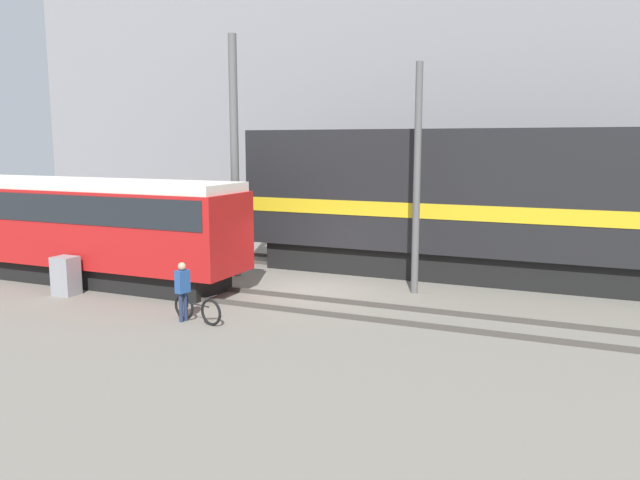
{
  "coord_description": "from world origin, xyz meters",
  "views": [
    {
      "loc": [
        8.0,
        -17.65,
        4.68
      ],
      "look_at": [
        0.65,
        -0.81,
        1.8
      ],
      "focal_mm": 35.0,
      "sensor_mm": 36.0,
      "label": 1
    }
  ],
  "objects": [
    {
      "name": "ground_plane",
      "position": [
        0.0,
        0.0,
        0.0
      ],
      "size": [
        120.0,
        120.0,
        0.0
      ],
      "primitive_type": "plane",
      "color": "slate"
    },
    {
      "name": "track_near",
      "position": [
        0.0,
        -1.81,
        0.07
      ],
      "size": [
        60.0,
        1.51,
        0.14
      ],
      "color": "#47423D",
      "rests_on": "ground"
    },
    {
      "name": "track_far",
      "position": [
        0.0,
        3.95,
        0.07
      ],
      "size": [
        60.0,
        1.51,
        0.14
      ],
      "color": "#47423D",
      "rests_on": "ground"
    },
    {
      "name": "building_backdrop",
      "position": [
        0.0,
        12.53,
        7.92
      ],
      "size": [
        41.37,
        6.0,
        15.84
      ],
      "color": "gray",
      "rests_on": "ground"
    },
    {
      "name": "freight_locomotive",
      "position": [
        5.34,
        3.95,
        2.68
      ],
      "size": [
        17.95,
        3.04,
        5.72
      ],
      "color": "black",
      "rests_on": "ground"
    },
    {
      "name": "streetcar",
      "position": [
        -7.48,
        -1.81,
        1.98
      ],
      "size": [
        11.46,
        2.54,
        3.47
      ],
      "color": "black",
      "rests_on": "ground"
    },
    {
      "name": "bicycle",
      "position": [
        -1.3,
        -4.4,
        0.36
      ],
      "size": [
        1.69,
        0.54,
        0.77
      ],
      "color": "black",
      "rests_on": "ground"
    },
    {
      "name": "person",
      "position": [
        -1.69,
        -4.46,
        0.96
      ],
      "size": [
        0.29,
        0.4,
        1.59
      ],
      "color": "#232D4C",
      "rests_on": "ground"
    },
    {
      "name": "utility_pole_left",
      "position": [
        -3.39,
        1.07,
        4.15
      ],
      "size": [
        0.29,
        0.29,
        8.3
      ],
      "color": "#595959",
      "rests_on": "ground"
    },
    {
      "name": "utility_pole_center",
      "position": [
        3.07,
        1.07,
        3.54
      ],
      "size": [
        0.22,
        0.22,
        7.07
      ],
      "color": "#595959",
      "rests_on": "ground"
    },
    {
      "name": "signal_box",
      "position": [
        -6.76,
        -3.5,
        0.6
      ],
      "size": [
        0.7,
        0.6,
        1.2
      ],
      "color": "gray",
      "rests_on": "ground"
    }
  ]
}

